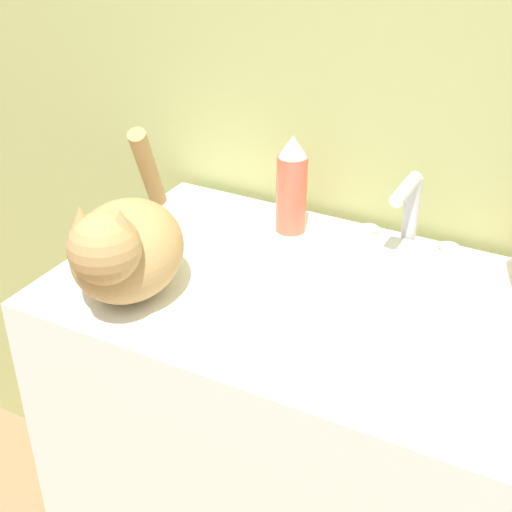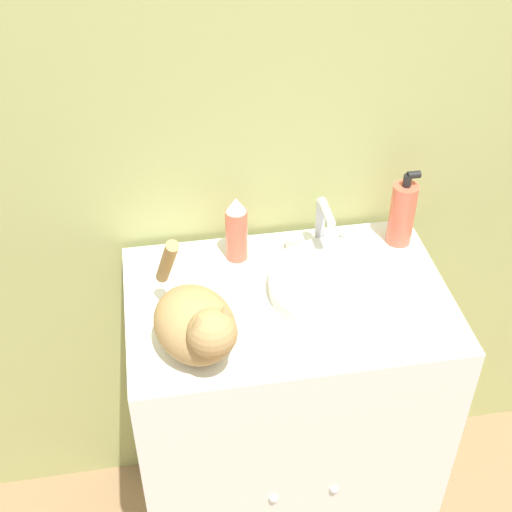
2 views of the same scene
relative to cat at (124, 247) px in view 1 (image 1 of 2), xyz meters
The scene contains 6 objects.
wall_back 0.54m from the cat, 62.72° to the left, with size 6.00×0.05×2.50m.
vanity_cabinet 0.59m from the cat, 31.74° to the left, with size 0.73×0.50×0.91m.
sink_basin 0.36m from the cat, 22.32° to the left, with size 0.31×0.31×0.04m.
faucet 0.44m from the cat, 41.81° to the left, with size 0.16×0.11×0.15m.
cat is the anchor object (origin of this frame).
spray_bottle 0.32m from the cat, 67.41° to the left, with size 0.05×0.05×0.17m.
Camera 1 is at (0.36, -0.59, 1.49)m, focal length 50.00 mm.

